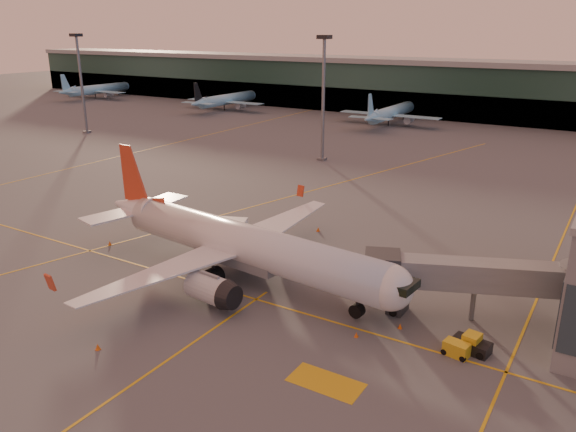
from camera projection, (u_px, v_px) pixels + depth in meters
The scene contains 16 objects.
ground at pixel (188, 307), 57.01m from camera, with size 600.00×600.00×0.00m, color #4C4F54.
taxi_markings at pixel (328, 193), 96.58m from camera, with size 100.12×173.00×0.01m.
terminal at pixel (500, 91), 168.75m from camera, with size 400.00×20.00×17.60m.
mast_west_far at pixel (81, 76), 147.03m from camera, with size 2.40×2.40×25.60m.
mast_west_near at pixel (323, 90), 115.52m from camera, with size 2.40×2.40×25.60m.
distant_aircraft_row at pixel (520, 136), 146.94m from camera, with size 350.00×34.00×13.00m.
main_airplane at pixel (238, 244), 62.13m from camera, with size 43.06×38.91×13.00m.
jet_bridge at pixel (491, 279), 52.93m from camera, with size 21.41×11.09×6.26m.
catering_truck at pixel (227, 232), 71.33m from camera, with size 5.61×4.03×4.00m.
gpu_cart at pixel (456, 349), 48.35m from camera, with size 2.36×1.64×1.27m.
pushback_tug at pixel (471, 344), 49.00m from camera, with size 3.46×2.23×1.66m.
cone_nose at pixel (400, 326), 52.83m from camera, with size 0.41×0.41×0.52m.
cone_tail at pixel (110, 243), 73.17m from camera, with size 0.43×0.43×0.55m.
cone_wing_right at pixel (98, 347), 49.33m from camera, with size 0.46×0.46×0.58m.
cone_wing_left at pixel (318, 229), 78.11m from camera, with size 0.49×0.49×0.62m.
cone_fwd at pixel (356, 335), 51.37m from camera, with size 0.39×0.39×0.49m.
Camera 1 is at (35.45, -38.20, 26.91)m, focal length 35.00 mm.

